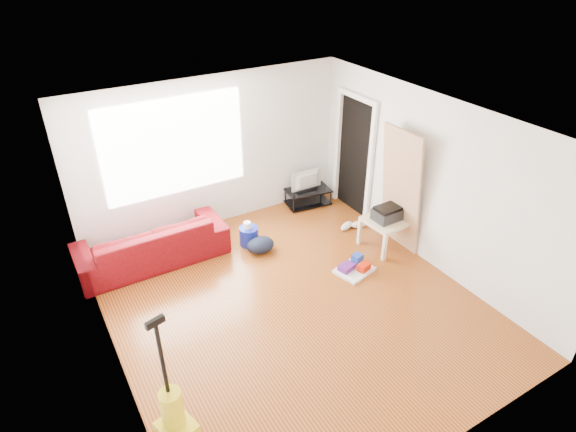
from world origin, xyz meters
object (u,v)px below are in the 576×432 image
tv_stand (308,196)px  backpack (261,251)px  vacuum (174,417)px  side_table (386,224)px  cleaning_tray (355,267)px  sofa (155,260)px  bucket (249,244)px

tv_stand → backpack: (-1.45, -0.89, -0.16)m
tv_stand → vacuum: size_ratio=0.56×
backpack → vacuum: bearing=-129.9°
side_table → cleaning_tray: size_ratio=1.06×
sofa → vacuum: 3.10m
sofa → backpack: size_ratio=5.05×
bucket → backpack: size_ratio=0.70×
side_table → tv_stand: bearing=99.7°
cleaning_tray → bucket: bearing=125.7°
tv_stand → bucket: size_ratio=2.77×
cleaning_tray → sofa: bearing=144.3°
bucket → vacuum: bearing=-128.8°
tv_stand → side_table: (0.30, -1.75, 0.26)m
side_table → bucket: (-1.81, 1.13, -0.41)m
sofa → vacuum: vacuum is taller
backpack → tv_stand: bearing=34.3°
sofa → backpack: sofa is taller
backpack → vacuum: (-2.20, -2.39, 0.28)m
bucket → vacuum: vacuum is taller
tv_stand → backpack: 1.71m
side_table → vacuum: size_ratio=0.43×
backpack → vacuum: vacuum is taller
cleaning_tray → tv_stand: bearing=76.4°
side_table → backpack: 1.99m
tv_stand → cleaning_tray: (-0.49, -2.03, -0.10)m
sofa → backpack: (1.50, -0.62, 0.00)m
bucket → cleaning_tray: 1.74m
tv_stand → side_table: bearing=-72.0°
sofa → backpack: 1.62m
vacuum → side_table: bearing=6.6°
cleaning_tray → vacuum: size_ratio=0.41×
bucket → backpack: 0.28m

